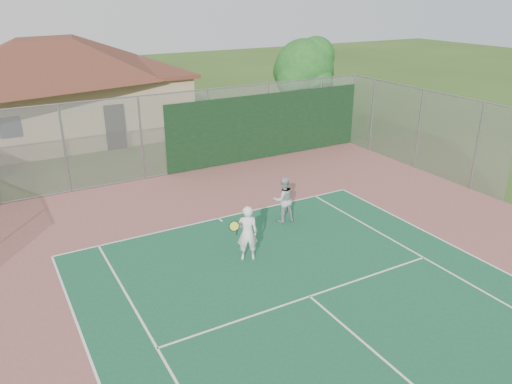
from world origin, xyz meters
TOP-DOWN VIEW (x-y plane):
  - back_fence at (2.11, 16.98)m, footprint 20.08×0.11m
  - side_fence_right at (10.00, 12.50)m, footprint 0.08×9.00m
  - clubhouse at (-2.99, 26.13)m, footprint 14.27×9.67m
  - tree at (8.87, 19.63)m, footprint 3.73×3.54m
  - player_white_front at (-0.48, 8.91)m, footprint 1.10×0.71m
  - player_grey_back at (1.84, 10.60)m, footprint 0.87×0.72m

SIDE VIEW (x-z plane):
  - player_grey_back at x=1.84m, z-range 0.00..1.61m
  - player_white_front at x=-0.48m, z-range 0.01..1.70m
  - back_fence at x=2.11m, z-range -0.09..3.43m
  - side_fence_right at x=10.00m, z-range 0.00..3.50m
  - clubhouse at x=-2.99m, z-range 0.05..6.13m
  - tree at x=8.87m, z-range 0.82..6.03m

